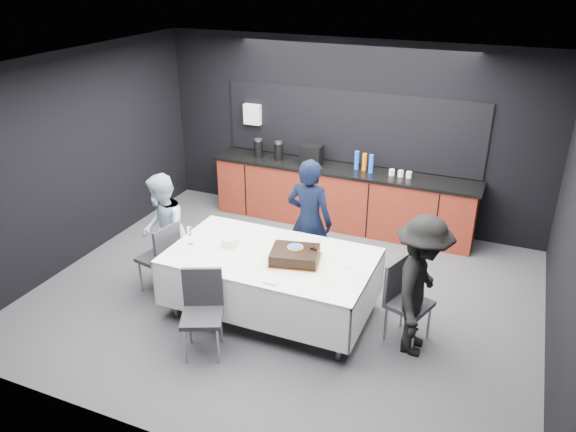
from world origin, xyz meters
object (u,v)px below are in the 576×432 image
object	(u,v)px
party_table	(271,265)
person_right	(420,287)
champagne_flute	(189,232)
chair_left	(162,254)
chair_right	(403,295)
chair_near	(202,306)
person_center	(309,222)
person_left	(163,231)
cake_assembly	(295,255)
plate_stack	(230,242)

from	to	relation	value
party_table	person_right	world-z (taller)	person_right
champagne_flute	chair_left	size ratio (longest dim) A/B	0.24
party_table	champagne_flute	world-z (taller)	champagne_flute
chair_right	chair_near	xyz separation A→B (m)	(-1.89, -1.02, 0.00)
person_right	person_center	bearing A→B (deg)	59.70
chair_right	person_left	bearing A→B (deg)	-179.15
party_table	cake_assembly	size ratio (longest dim) A/B	3.59
party_table	person_center	xyz separation A→B (m)	(0.12, 0.89, 0.18)
party_table	cake_assembly	distance (m)	0.37
cake_assembly	person_center	distance (m)	0.93
person_left	champagne_flute	bearing A→B (deg)	37.23
chair_left	champagne_flute	bearing A→B (deg)	-4.94
chair_right	chair_near	world-z (taller)	same
party_table	person_right	distance (m)	1.69
champagne_flute	person_right	xyz separation A→B (m)	(2.67, 0.12, -0.16)
chair_left	person_right	xyz separation A→B (m)	(3.11, 0.08, 0.24)
plate_stack	person_right	world-z (taller)	person_right
person_right	champagne_flute	bearing A→B (deg)	92.25
chair_left	person_right	bearing A→B (deg)	1.51
chair_near	cake_assembly	bearing A→B (deg)	51.19
plate_stack	person_right	bearing A→B (deg)	-0.61
chair_left	chair_near	distance (m)	1.30
cake_assembly	chair_left	size ratio (longest dim) A/B	0.70
party_table	plate_stack	distance (m)	0.56
person_center	person_right	bearing A→B (deg)	152.82
chair_left	person_right	distance (m)	3.13
cake_assembly	plate_stack	bearing A→B (deg)	177.68
party_table	champagne_flute	bearing A→B (deg)	-172.45
cake_assembly	chair_right	world-z (taller)	cake_assembly
champagne_flute	person_right	distance (m)	2.67
chair_right	person_left	xyz separation A→B (m)	(-3.03, -0.05, 0.20)
party_table	chair_left	world-z (taller)	chair_left
party_table	chair_right	world-z (taller)	chair_right
person_center	plate_stack	bearing A→B (deg)	56.22
plate_stack	person_center	xyz separation A→B (m)	(0.65, 0.88, -0.00)
cake_assembly	person_right	distance (m)	1.39
person_center	party_table	bearing A→B (deg)	84.93
plate_stack	person_left	size ratio (longest dim) A/B	0.13
person_center	person_left	world-z (taller)	person_center
person_right	person_left	bearing A→B (deg)	87.67
party_table	chair_right	distance (m)	1.51
chair_right	champagne_flute	bearing A→B (deg)	-173.60
chair_right	person_left	distance (m)	3.03
party_table	cake_assembly	bearing A→B (deg)	-3.56
champagne_flute	party_table	bearing A→B (deg)	7.55
plate_stack	cake_assembly	bearing A→B (deg)	-2.32
cake_assembly	plate_stack	distance (m)	0.83
cake_assembly	plate_stack	size ratio (longest dim) A/B	3.27
party_table	person_right	xyz separation A→B (m)	(1.69, -0.01, 0.14)
person_center	chair_near	bearing A→B (deg)	76.73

